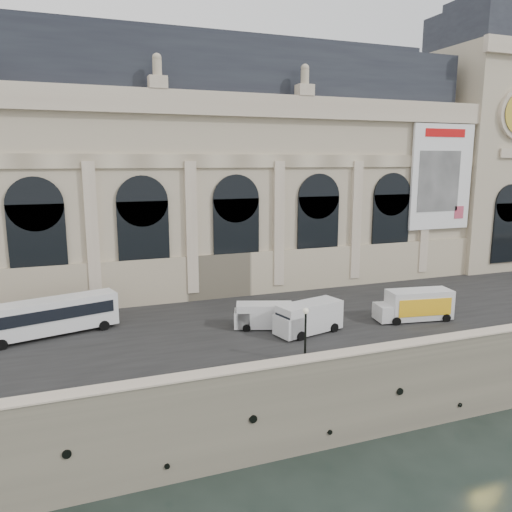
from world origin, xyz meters
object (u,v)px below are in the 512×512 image
at_px(van_b, 261,316).
at_px(van_c, 306,318).
at_px(lamp_right, 305,336).
at_px(bus_left, 51,316).
at_px(box_truck, 415,305).

bearing_deg(van_b, van_c, -40.06).
bearing_deg(van_b, lamp_right, -88.25).
distance_m(bus_left, van_c, 22.16).
distance_m(van_b, lamp_right, 8.72).
bearing_deg(box_truck, bus_left, 167.36).
height_order(bus_left, box_truck, bus_left).
distance_m(bus_left, box_truck, 33.21).
bearing_deg(van_c, box_truck, -0.96).
bearing_deg(bus_left, lamp_right, -35.84).
bearing_deg(lamp_right, van_c, 63.46).
distance_m(van_b, van_c, 4.23).
xyz_separation_m(bus_left, van_b, (17.76, -4.36, -0.65)).
relative_size(van_b, van_c, 0.85).
relative_size(bus_left, lamp_right, 2.62).
bearing_deg(van_c, bus_left, 161.37).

